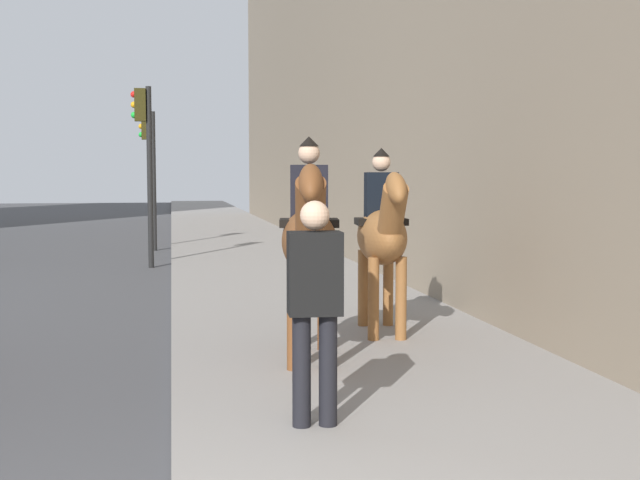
# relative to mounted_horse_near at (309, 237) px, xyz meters

# --- Properties ---
(mounted_horse_near) EXTENTS (2.15, 0.78, 2.29)m
(mounted_horse_near) POSITION_rel_mounted_horse_near_xyz_m (0.00, 0.00, 0.00)
(mounted_horse_near) COLOR brown
(mounted_horse_near) RESTS_ON sidewalk_slab
(mounted_horse_far) EXTENTS (2.15, 0.71, 2.22)m
(mounted_horse_far) POSITION_rel_mounted_horse_near_xyz_m (1.25, -1.10, -0.06)
(mounted_horse_far) COLOR brown
(mounted_horse_far) RESTS_ON sidewalk_slab
(pedestrian_greeting) EXTENTS (0.28, 0.41, 1.70)m
(pedestrian_greeting) POSITION_rel_mounted_horse_near_xyz_m (-2.10, 0.32, -0.29)
(pedestrian_greeting) COLOR black
(pedestrian_greeting) RESTS_ON sidewalk_slab
(traffic_light_near_curb) EXTENTS (0.20, 0.44, 3.95)m
(traffic_light_near_curb) POSITION_rel_mounted_horse_near_xyz_m (9.91, 1.91, 1.25)
(traffic_light_near_curb) COLOR black
(traffic_light_near_curb) RESTS_ON ground
(traffic_light_far_curb) EXTENTS (0.20, 0.44, 3.74)m
(traffic_light_far_curb) POSITION_rel_mounted_horse_near_xyz_m (14.07, 1.91, 1.13)
(traffic_light_far_curb) COLOR black
(traffic_light_far_curb) RESTS_ON ground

